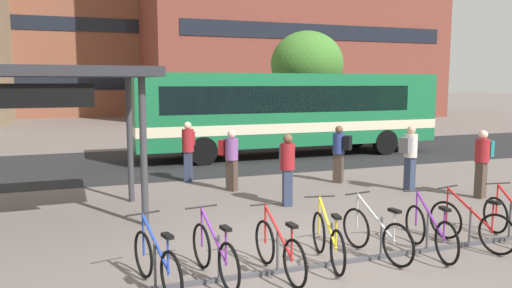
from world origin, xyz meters
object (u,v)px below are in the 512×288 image
(parked_bicycle_silver_4, at_px, (376,234))
(commuter_teal_pack_4, at_px, (287,164))
(parked_bicycle_red_2, at_px, (279,250))
(commuter_red_pack_2, at_px, (231,156))
(parked_bicycle_purple_1, at_px, (214,254))
(parked_bicycle_yellow_3, at_px, (328,240))
(city_bus, at_px, (290,110))
(parked_bicycle_red_6, at_px, (470,225))
(street_tree_0, at_px, (307,64))
(transit_shelter, at_px, (4,77))
(commuter_teal_pack_3, at_px, (483,159))
(parked_bicycle_blue_0, at_px, (157,263))
(parked_bicycle_purple_5, at_px, (430,232))
(commuter_red_pack_0, at_px, (188,147))
(commuter_grey_pack_5, at_px, (410,153))
(commuter_black_pack_1, at_px, (340,150))

(parked_bicycle_silver_4, xyz_separation_m, commuter_teal_pack_4, (0.01, 3.67, 0.59))
(parked_bicycle_red_2, bearing_deg, commuter_red_pack_2, -13.45)
(parked_bicycle_purple_1, height_order, parked_bicycle_yellow_3, same)
(parked_bicycle_yellow_3, bearing_deg, parked_bicycle_red_2, 112.06)
(city_bus, xyz_separation_m, parked_bicycle_red_2, (-5.12, -11.12, -1.39))
(parked_bicycle_red_6, height_order, street_tree_0, street_tree_0)
(transit_shelter, bearing_deg, parked_bicycle_purple_1, -54.31)
(commuter_red_pack_2, height_order, commuter_teal_pack_3, commuter_teal_pack_3)
(parked_bicycle_silver_4, distance_m, transit_shelter, 7.65)
(parked_bicycle_blue_0, xyz_separation_m, commuter_red_pack_2, (2.85, 5.68, 0.56))
(city_bus, height_order, parked_bicycle_silver_4, city_bus)
(parked_bicycle_yellow_3, bearing_deg, parked_bicycle_purple_5, -84.82)
(transit_shelter, height_order, street_tree_0, street_tree_0)
(commuter_red_pack_0, bearing_deg, parked_bicycle_red_2, 22.78)
(parked_bicycle_purple_1, bearing_deg, parked_bicycle_blue_0, 86.93)
(commuter_red_pack_2, bearing_deg, parked_bicycle_red_6, -12.20)
(parked_bicycle_red_6, distance_m, commuter_teal_pack_3, 4.16)
(commuter_red_pack_2, relative_size, commuter_grey_pack_5, 0.94)
(commuter_red_pack_2, bearing_deg, commuter_red_pack_0, 169.36)
(parked_bicycle_red_6, height_order, commuter_teal_pack_3, commuter_teal_pack_3)
(parked_bicycle_silver_4, bearing_deg, parked_bicycle_yellow_3, 81.45)
(parked_bicycle_yellow_3, relative_size, transit_shelter, 0.29)
(parked_bicycle_red_2, bearing_deg, parked_bicycle_red_6, -92.65)
(parked_bicycle_purple_1, xyz_separation_m, commuter_red_pack_2, (1.99, 5.61, 0.56))
(parked_bicycle_silver_4, xyz_separation_m, parked_bicycle_purple_5, (0.94, -0.19, 0.00))
(parked_bicycle_red_6, relative_size, commuter_grey_pack_5, 0.98)
(commuter_red_pack_0, relative_size, street_tree_0, 0.33)
(commuter_teal_pack_3, distance_m, commuter_grey_pack_5, 1.76)
(parked_bicycle_yellow_3, height_order, parked_bicycle_purple_5, same)
(parked_bicycle_silver_4, bearing_deg, parked_bicycle_red_2, 87.32)
(commuter_red_pack_2, bearing_deg, commuter_grey_pack_5, 32.94)
(parked_bicycle_red_6, relative_size, street_tree_0, 0.32)
(parked_bicycle_silver_4, bearing_deg, commuter_red_pack_0, 4.42)
(parked_bicycle_red_2, bearing_deg, parked_bicycle_purple_5, -93.83)
(parked_bicycle_silver_4, xyz_separation_m, transit_shelter, (-5.87, 4.15, 2.59))
(parked_bicycle_blue_0, bearing_deg, commuter_grey_pack_5, -74.27)
(parked_bicycle_purple_1, xyz_separation_m, commuter_black_pack_1, (5.24, 5.52, 0.57))
(commuter_teal_pack_3, bearing_deg, transit_shelter, -28.09)
(commuter_red_pack_0, bearing_deg, parked_bicycle_silver_4, 36.89)
(parked_bicycle_red_6, distance_m, commuter_teal_pack_4, 4.26)
(city_bus, relative_size, parked_bicycle_silver_4, 7.03)
(transit_shelter, xyz_separation_m, commuter_grey_pack_5, (9.56, -0.17, -1.97))
(parked_bicycle_yellow_3, distance_m, parked_bicycle_red_6, 2.76)
(transit_shelter, distance_m, commuter_red_pack_0, 5.66)
(parked_bicycle_purple_1, relative_size, commuter_black_pack_1, 1.04)
(parked_bicycle_silver_4, xyz_separation_m, commuter_red_pack_2, (-0.77, 5.63, 0.56))
(transit_shelter, distance_m, street_tree_0, 16.71)
(parked_bicycle_silver_4, bearing_deg, transit_shelter, 47.01)
(city_bus, xyz_separation_m, parked_bicycle_yellow_3, (-4.21, -10.95, -1.39))
(parked_bicycle_yellow_3, xyz_separation_m, commuter_black_pack_1, (3.37, 5.53, 0.57))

